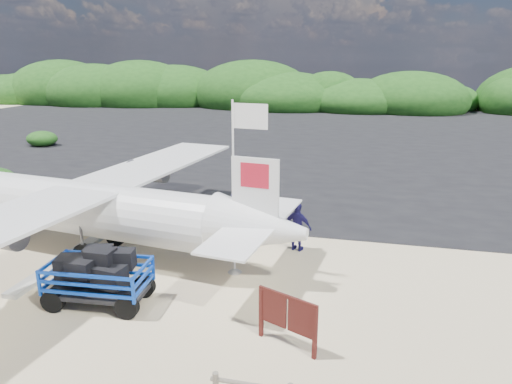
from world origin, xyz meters
TOP-DOWN VIEW (x-y plane):
  - ground at (0.00, 0.00)m, footprint 160.00×160.00m
  - asphalt_apron at (0.00, 30.00)m, footprint 90.00×50.00m
  - vegetation_band at (0.00, 55.00)m, footprint 124.00×8.00m
  - baggage_cart at (-1.66, -1.59)m, footprint 3.23×1.98m
  - flagpole at (1.64, 1.28)m, footprint 1.21×0.64m
  - signboard at (4.02, -2.43)m, footprint 1.71×0.87m
  - crew_a at (0.88, 2.35)m, footprint 0.67×0.47m
  - crew_b at (0.80, 4.29)m, footprint 0.98×0.79m
  - crew_c at (3.44, 3.60)m, footprint 1.17×0.74m
  - aircraft_large at (9.96, 27.58)m, footprint 19.54×19.54m

SIDE VIEW (x-z plane):
  - ground at x=0.00m, z-range 0.00..0.00m
  - asphalt_apron at x=0.00m, z-range -0.02..0.02m
  - vegetation_band at x=0.00m, z-range -2.20..2.20m
  - baggage_cart at x=-1.66m, z-range -0.78..0.78m
  - flagpole at x=1.64m, z-range -2.88..2.88m
  - signboard at x=4.02m, z-range -0.74..0.74m
  - aircraft_large at x=9.96m, z-range -2.61..2.61m
  - crew_a at x=0.88m, z-range 0.00..1.78m
  - crew_c at x=3.44m, z-range 0.00..1.85m
  - crew_b at x=0.80m, z-range 0.00..1.90m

